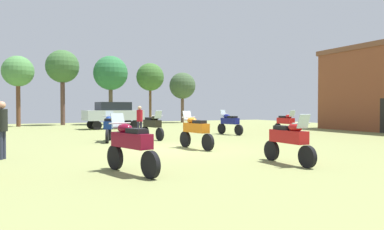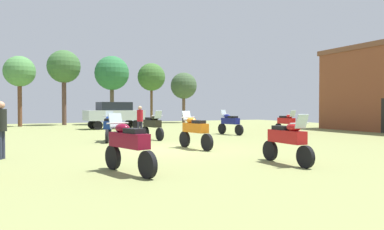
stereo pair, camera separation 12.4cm
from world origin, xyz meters
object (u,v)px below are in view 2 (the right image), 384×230
at_px(motorcycle_4, 286,122).
at_px(car_2, 114,113).
at_px(motorcycle_8, 287,139).
at_px(motorcycle_2, 128,144).
at_px(motorcycle_6, 195,130).
at_px(tree_3, 151,77).
at_px(tree_5, 184,86).
at_px(person_1, 140,118).
at_px(tree_1, 64,67).
at_px(person_2, 1,125).
at_px(motorcycle_13, 153,125).
at_px(tree_7, 19,72).
at_px(motorcycle_1, 109,127).
at_px(motorcycle_10, 230,123).
at_px(tree_4, 112,74).

xyz_separation_m(motorcycle_4, car_2, (-8.51, 9.42, 0.46)).
height_order(motorcycle_8, car_2, car_2).
relative_size(motorcycle_2, motorcycle_6, 1.01).
height_order(tree_3, tree_5, tree_3).
relative_size(motorcycle_6, person_1, 1.28).
xyz_separation_m(motorcycle_4, tree_1, (-11.41, 16.77, 4.50)).
bearing_deg(motorcycle_4, tree_5, -89.85).
distance_m(motorcycle_8, person_1, 11.58).
bearing_deg(tree_5, person_2, -125.50).
relative_size(motorcycle_4, car_2, 0.48).
height_order(motorcycle_13, tree_5, tree_5).
distance_m(motorcycle_2, motorcycle_4, 15.27).
relative_size(motorcycle_13, car_2, 0.47).
height_order(motorcycle_13, tree_7, tree_7).
height_order(motorcycle_2, car_2, car_2).
bearing_deg(tree_1, tree_3, -5.24).
height_order(motorcycle_13, tree_1, tree_1).
height_order(motorcycle_1, person_1, person_1).
height_order(motorcycle_8, person_1, person_1).
bearing_deg(motorcycle_2, motorcycle_1, 65.27).
xyz_separation_m(motorcycle_2, motorcycle_13, (3.49, 8.62, -0.01)).
bearing_deg(person_1, tree_3, 64.66).
height_order(tree_5, tree_7, tree_7).
height_order(motorcycle_6, person_2, person_2).
height_order(motorcycle_2, motorcycle_10, motorcycle_2).
bearing_deg(person_1, motorcycle_2, -112.45).
xyz_separation_m(motorcycle_13, car_2, (0.27, 9.88, 0.45)).
xyz_separation_m(motorcycle_2, motorcycle_10, (8.69, 9.81, -0.01)).
relative_size(motorcycle_4, motorcycle_8, 1.01).
xyz_separation_m(tree_3, tree_7, (-11.62, -0.40, 0.01)).
xyz_separation_m(motorcycle_1, car_2, (2.50, 10.04, 0.46)).
xyz_separation_m(motorcycle_8, tree_3, (4.38, 25.58, 3.82)).
xyz_separation_m(motorcycle_8, tree_4, (0.54, 25.68, 4.05)).
bearing_deg(motorcycle_10, tree_3, 77.56).
relative_size(motorcycle_2, person_2, 1.21).
xyz_separation_m(motorcycle_2, tree_7, (-2.74, 24.72, 3.81)).
height_order(motorcycle_1, tree_4, tree_4).
distance_m(motorcycle_1, motorcycle_8, 9.49).
xyz_separation_m(person_2, tree_4, (8.03, 21.14, 3.70)).
bearing_deg(motorcycle_10, motorcycle_6, -142.67).
bearing_deg(motorcycle_8, tree_1, -82.24).
bearing_deg(tree_7, person_2, -90.69).
relative_size(motorcycle_4, person_2, 1.20).
xyz_separation_m(motorcycle_8, motorcycle_13, (-1.00, 9.09, 0.01)).
xyz_separation_m(motorcycle_6, tree_7, (-6.45, 20.66, 3.81)).
height_order(motorcycle_1, motorcycle_10, motorcycle_10).
relative_size(motorcycle_8, tree_5, 0.41).
bearing_deg(tree_4, motorcycle_13, -95.33).
bearing_deg(motorcycle_10, tree_4, 91.59).
bearing_deg(tree_3, car_2, -127.74).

